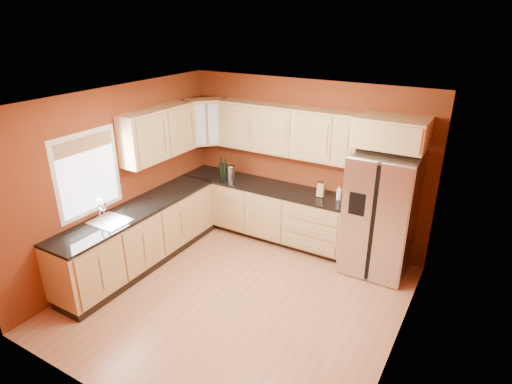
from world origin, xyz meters
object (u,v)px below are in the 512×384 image
Objects in this scene: canister_left at (231,172)px; knife_block at (321,190)px; soap_dispenser at (339,193)px; refrigerator at (380,214)px; wine_bottle_a at (221,168)px.

canister_left reaches higher than knife_block.
canister_left reaches higher than soap_dispenser.
soap_dispenser is (0.28, 0.02, 0.00)m from knife_block.
soap_dispenser is at bearing 169.92° from refrigerator.
canister_left is 0.17m from wine_bottle_a.
canister_left is 1.06× the size of knife_block.
canister_left is at bearing 177.57° from knife_block.
canister_left is 0.62× the size of wine_bottle_a.
soap_dispenser is at bearing 1.60° from canister_left.
refrigerator is 8.70× the size of knife_block.
refrigerator is 2.55m from canister_left.
wine_bottle_a is 1.76m from knife_block.
refrigerator reaches higher than canister_left.
canister_left is at bearing 178.54° from refrigerator.
wine_bottle_a reaches higher than soap_dispenser.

